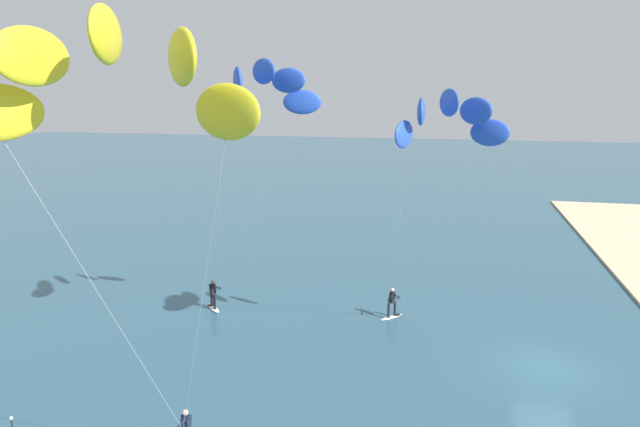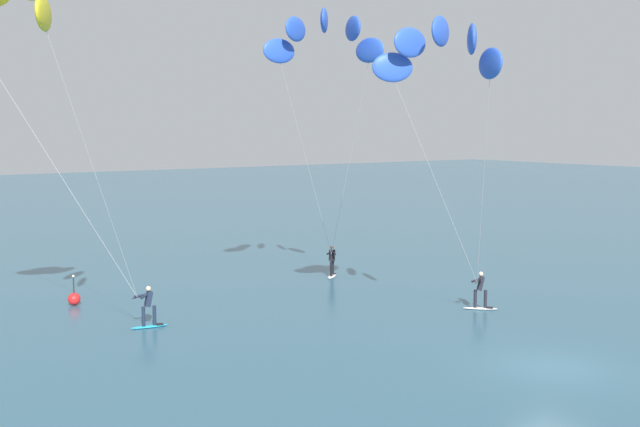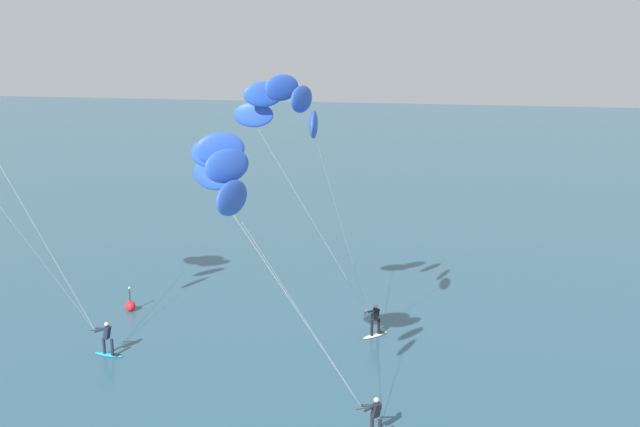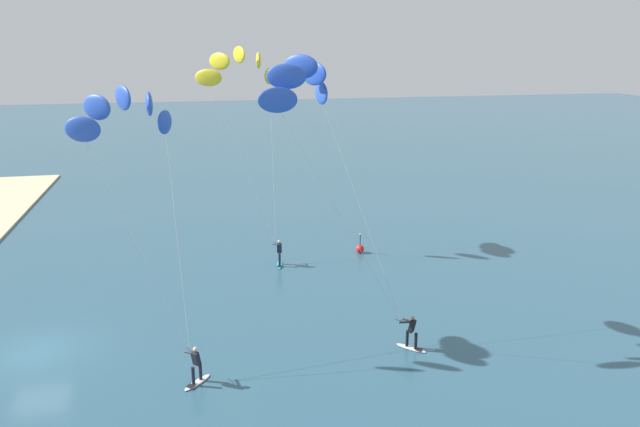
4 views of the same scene
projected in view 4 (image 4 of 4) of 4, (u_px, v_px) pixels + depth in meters
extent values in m
plane|color=#2D566B|center=(36.00, 353.00, 28.26)|extent=(240.00, 240.00, 0.00)
ellipsoid|color=white|center=(197.00, 382.00, 25.75)|extent=(1.35, 1.28, 0.08)
cube|color=black|center=(191.00, 386.00, 25.40)|extent=(0.40, 0.40, 0.02)
cylinder|color=black|center=(200.00, 371.00, 25.81)|extent=(0.14, 0.14, 0.78)
cylinder|color=black|center=(193.00, 376.00, 25.45)|extent=(0.14, 0.14, 0.78)
cube|color=black|center=(196.00, 358.00, 25.44)|extent=(0.44, 0.44, 0.63)
sphere|color=beige|center=(195.00, 349.00, 25.33)|extent=(0.20, 0.20, 0.20)
cylinder|color=black|center=(190.00, 350.00, 25.82)|extent=(0.51, 0.27, 0.03)
cylinder|color=black|center=(190.00, 353.00, 25.54)|extent=(0.47, 0.51, 0.15)
cylinder|color=black|center=(195.00, 351.00, 25.67)|extent=(0.61, 0.14, 0.15)
ellipsoid|color=blue|center=(165.00, 122.00, 28.34)|extent=(1.64, 0.82, 1.10)
ellipsoid|color=blue|center=(149.00, 104.00, 27.69)|extent=(1.64, 0.43, 1.10)
ellipsoid|color=blue|center=(123.00, 98.00, 26.90)|extent=(1.60, 1.01, 1.10)
ellipsoid|color=blue|center=(97.00, 107.00, 26.29)|extent=(1.31, 1.43, 1.10)
ellipsoid|color=blue|center=(83.00, 129.00, 26.12)|extent=(0.82, 1.64, 1.10)
cylinder|color=#B2B2B7|center=(177.00, 234.00, 27.12)|extent=(5.39, 0.61, 8.59)
cylinder|color=#B2B2B7|center=(136.00, 242.00, 26.01)|extent=(3.73, 3.95, 8.59)
ellipsoid|color=#23ADD1|center=(280.00, 265.00, 39.21)|extent=(1.54, 0.60, 0.08)
cube|color=black|center=(280.00, 266.00, 38.80)|extent=(0.32, 0.33, 0.02)
cylinder|color=#192338|center=(280.00, 257.00, 39.31)|extent=(0.14, 0.14, 0.78)
cylinder|color=#192338|center=(279.00, 259.00, 38.89)|extent=(0.14, 0.14, 0.78)
cube|color=#192338|center=(279.00, 248.00, 38.91)|extent=(0.36, 0.35, 0.63)
sphere|color=beige|center=(279.00, 242.00, 38.79)|extent=(0.20, 0.20, 0.20)
cylinder|color=black|center=(276.00, 243.00, 39.33)|extent=(0.53, 0.19, 0.03)
cylinder|color=#192338|center=(276.00, 244.00, 39.04)|extent=(0.52, 0.45, 0.15)
cylinder|color=#192338|center=(279.00, 244.00, 39.14)|extent=(0.61, 0.14, 0.15)
ellipsoid|color=yellow|center=(270.00, 76.00, 41.86)|extent=(1.83, 1.16, 1.10)
ellipsoid|color=yellow|center=(258.00, 60.00, 41.20)|extent=(1.92, 0.49, 1.10)
ellipsoid|color=yellow|center=(239.00, 55.00, 40.45)|extent=(1.91, 0.87, 1.10)
ellipsoid|color=yellow|center=(219.00, 61.00, 39.91)|extent=(1.66, 1.46, 1.10)
ellipsoid|color=yellow|center=(208.00, 78.00, 39.81)|extent=(1.16, 1.83, 1.10)
cylinder|color=#B2B2B7|center=(273.00, 159.00, 40.64)|extent=(5.53, 0.57, 9.87)
cylinder|color=#B2B2B7|center=(242.00, 162.00, 39.61)|extent=(4.23, 3.63, 9.87)
ellipsoid|color=white|center=(411.00, 348.00, 28.62)|extent=(1.33, 1.30, 0.08)
cube|color=black|center=(419.00, 349.00, 28.38)|extent=(0.40, 0.40, 0.02)
cylinder|color=black|center=(407.00, 338.00, 28.62)|extent=(0.14, 0.14, 0.78)
cylinder|color=black|center=(416.00, 341.00, 28.38)|extent=(0.14, 0.14, 0.78)
cube|color=black|center=(412.00, 326.00, 28.31)|extent=(0.44, 0.44, 0.63)
sphere|color=#9E7051|center=(412.00, 318.00, 28.20)|extent=(0.20, 0.20, 0.20)
cylinder|color=black|center=(401.00, 321.00, 28.52)|extent=(0.37, 0.44, 0.03)
cylinder|color=black|center=(406.00, 322.00, 28.29)|extent=(0.27, 0.60, 0.15)
cylinder|color=black|center=(407.00, 320.00, 28.48)|extent=(0.57, 0.37, 0.15)
ellipsoid|color=blue|center=(321.00, 93.00, 29.83)|extent=(1.79, 0.49, 1.10)
ellipsoid|color=blue|center=(314.00, 74.00, 28.93)|extent=(1.71, 1.11, 1.10)
ellipsoid|color=blue|center=(301.00, 67.00, 27.74)|extent=(1.37, 1.57, 1.10)
ellipsoid|color=blue|center=(286.00, 76.00, 26.75)|extent=(0.82, 1.78, 1.10)
ellipsoid|color=blue|center=(278.00, 100.00, 26.37)|extent=(0.49, 1.79, 1.10)
cylinder|color=#B2B2B7|center=(360.00, 207.00, 29.21)|extent=(4.90, 2.77, 9.76)
cylinder|color=#B2B2B7|center=(342.00, 218.00, 27.48)|extent=(1.76, 5.34, 9.76)
sphere|color=red|center=(360.00, 249.00, 41.43)|extent=(0.56, 0.56, 0.56)
cylinder|color=#262628|center=(360.00, 240.00, 41.25)|extent=(0.06, 0.06, 0.70)
sphere|color=#F2F2CC|center=(360.00, 234.00, 41.14)|extent=(0.12, 0.12, 0.12)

